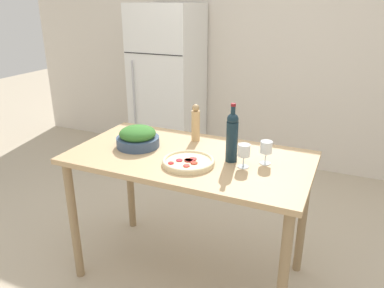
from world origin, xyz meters
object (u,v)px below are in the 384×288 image
(pepper_mill, at_px, (196,123))
(salad_bowl, at_px, (138,138))
(wine_glass_far, at_px, (266,149))
(wine_glass_near, at_px, (244,152))
(refrigerator, at_px, (168,85))
(homemade_pizza, at_px, (188,162))
(wine_bottle, at_px, (232,136))

(pepper_mill, height_order, salad_bowl, pepper_mill)
(wine_glass_far, relative_size, salad_bowl, 0.50)
(wine_glass_near, bearing_deg, refrigerator, 128.20)
(refrigerator, xyz_separation_m, wine_glass_far, (1.54, -1.72, 0.11))
(wine_glass_far, height_order, homemade_pizza, wine_glass_far)
(wine_glass_near, distance_m, pepper_mill, 0.51)
(refrigerator, xyz_separation_m, salad_bowl, (0.71, -1.79, 0.07))
(wine_glass_near, distance_m, wine_glass_far, 0.14)
(wine_glass_near, height_order, wine_glass_far, same)
(wine_bottle, bearing_deg, wine_glass_far, 13.12)
(salad_bowl, bearing_deg, wine_glass_far, 4.90)
(refrigerator, distance_m, pepper_mill, 1.84)
(refrigerator, relative_size, wine_glass_near, 12.72)
(homemade_pizza, bearing_deg, pepper_mill, 107.43)
(pepper_mill, xyz_separation_m, salad_bowl, (-0.30, -0.26, -0.06))
(wine_glass_near, bearing_deg, pepper_mill, 145.97)
(wine_bottle, bearing_deg, refrigerator, 127.22)
(wine_glass_near, relative_size, homemade_pizza, 0.45)
(refrigerator, distance_m, wine_bottle, 2.22)
(wine_bottle, bearing_deg, homemade_pizza, -144.91)
(pepper_mill, relative_size, salad_bowl, 0.91)
(homemade_pizza, bearing_deg, refrigerator, 120.53)
(wine_bottle, relative_size, homemade_pizza, 1.15)
(wine_glass_near, xyz_separation_m, pepper_mill, (-0.42, 0.29, 0.03))
(wine_glass_near, bearing_deg, salad_bowl, 177.71)
(wine_glass_far, xyz_separation_m, pepper_mill, (-0.53, 0.19, 0.03))
(wine_bottle, distance_m, wine_glass_far, 0.21)
(wine_glass_near, distance_m, salad_bowl, 0.72)
(wine_glass_near, xyz_separation_m, homemade_pizza, (-0.30, -0.09, -0.08))
(wine_bottle, relative_size, wine_glass_far, 2.55)
(refrigerator, height_order, wine_glass_far, refrigerator)
(refrigerator, distance_m, salad_bowl, 1.93)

